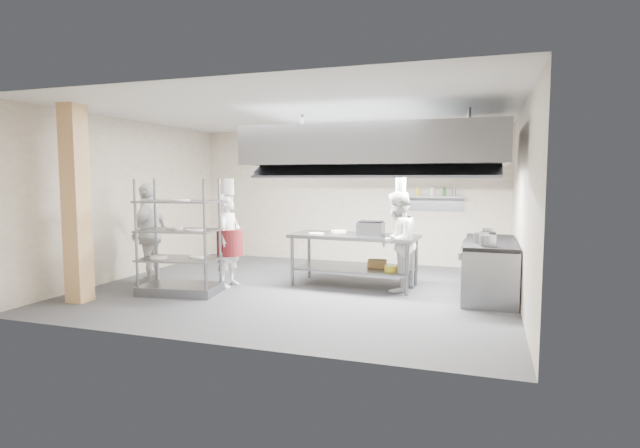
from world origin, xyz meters
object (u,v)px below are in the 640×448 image
(cooking_range, at_px, (490,270))
(stockpot, at_px, (481,238))
(chef_line, at_px, (397,241))
(chef_head, at_px, (229,241))
(island, at_px, (354,260))
(chef_plating, at_px, (150,233))
(pass_rack, at_px, (179,237))
(griddle, at_px, (371,228))

(cooking_range, xyz_separation_m, stockpot, (-0.14, -0.35, 0.56))
(chef_line, bearing_deg, chef_head, -67.78)
(chef_head, relative_size, stockpot, 7.18)
(island, distance_m, chef_plating, 3.69)
(pass_rack, relative_size, chef_plating, 1.04)
(chef_head, distance_m, chef_line, 2.90)
(griddle, bearing_deg, island, -161.81)
(chef_head, bearing_deg, stockpot, -83.13)
(island, bearing_deg, chef_plating, -161.50)
(cooking_range, relative_size, chef_plating, 1.11)
(chef_head, relative_size, chef_line, 0.96)
(pass_rack, height_order, stockpot, pass_rack)
(cooking_range, bearing_deg, pass_rack, -163.27)
(island, relative_size, cooking_range, 1.10)
(island, bearing_deg, stockpot, -6.88)
(pass_rack, xyz_separation_m, cooking_range, (4.83, 1.45, -0.52))
(griddle, bearing_deg, chef_head, -159.43)
(chef_plating, distance_m, stockpot, 5.69)
(cooking_range, height_order, griddle, griddle)
(chef_line, xyz_separation_m, stockpot, (1.34, -0.23, 0.14))
(island, relative_size, griddle, 5.00)
(chef_line, bearing_deg, island, -90.40)
(pass_rack, bearing_deg, stockpot, 4.61)
(pass_rack, distance_m, chef_head, 0.91)
(island, xyz_separation_m, cooking_range, (2.27, -0.04, -0.04))
(island, height_order, cooking_range, island)
(griddle, relative_size, stockpot, 1.96)
(pass_rack, bearing_deg, chef_line, 13.09)
(chef_head, bearing_deg, island, -68.27)
(chef_line, height_order, stockpot, chef_line)
(pass_rack, xyz_separation_m, chef_head, (0.50, 0.75, -0.13))
(island, relative_size, chef_head, 1.36)
(pass_rack, xyz_separation_m, stockpot, (4.68, 1.10, 0.04))
(cooking_range, bearing_deg, stockpot, -112.54)
(island, bearing_deg, chef_line, -7.71)
(island, distance_m, griddle, 0.63)
(chef_head, relative_size, griddle, 3.67)
(cooking_range, xyz_separation_m, chef_line, (-1.48, -0.12, 0.42))
(griddle, bearing_deg, stockpot, -13.01)
(island, distance_m, cooking_range, 2.27)
(island, bearing_deg, cooking_range, 2.45)
(chef_head, xyz_separation_m, chef_line, (2.85, 0.58, 0.03))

